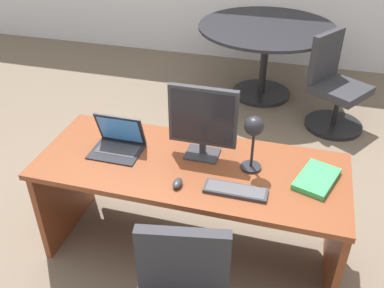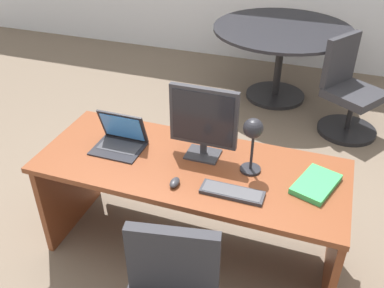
% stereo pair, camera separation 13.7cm
% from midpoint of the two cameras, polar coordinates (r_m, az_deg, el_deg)
% --- Properties ---
extents(ground, '(12.00, 12.00, 0.00)m').
position_cam_midpoint_polar(ground, '(4.12, 4.52, 0.97)').
color(ground, '#6B5B4C').
extents(desk, '(1.83, 0.73, 0.73)m').
position_cam_midpoint_polar(desk, '(2.66, -1.39, -5.75)').
color(desk, brown).
rests_on(desk, ground).
extents(monitor, '(0.40, 0.16, 0.45)m').
position_cam_midpoint_polar(monitor, '(2.44, -0.15, 3.32)').
color(monitor, '#2D2D33').
rests_on(monitor, desk).
extents(laptop, '(0.30, 0.24, 0.23)m').
position_cam_midpoint_polar(laptop, '(2.65, -11.30, 0.68)').
color(laptop, black).
rests_on(laptop, desk).
extents(keyboard, '(0.34, 0.11, 0.02)m').
position_cam_midpoint_polar(keyboard, '(2.30, 4.18, -6.28)').
color(keyboard, '#2D2D33').
rests_on(keyboard, desk).
extents(mouse, '(0.05, 0.09, 0.04)m').
position_cam_midpoint_polar(mouse, '(2.33, -3.65, -5.32)').
color(mouse, '#2D2D33').
rests_on(mouse, desk).
extents(desk_lamp, '(0.12, 0.14, 0.36)m').
position_cam_midpoint_polar(desk_lamp, '(2.32, 6.61, 1.48)').
color(desk_lamp, black).
rests_on(desk_lamp, desk).
extents(book, '(0.27, 0.34, 0.03)m').
position_cam_midpoint_polar(book, '(2.44, 14.87, -4.57)').
color(book, green).
rests_on(book, desk).
extents(meeting_table, '(1.44, 1.44, 0.80)m').
position_cam_midpoint_polar(meeting_table, '(4.70, 9.04, 13.23)').
color(meeting_table, black).
rests_on(meeting_table, ground).
extents(meeting_chair_near, '(0.65, 0.64, 0.92)m').
position_cam_midpoint_polar(meeting_chair_near, '(4.33, 17.69, 6.75)').
color(meeting_chair_near, black).
rests_on(meeting_chair_near, ground).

